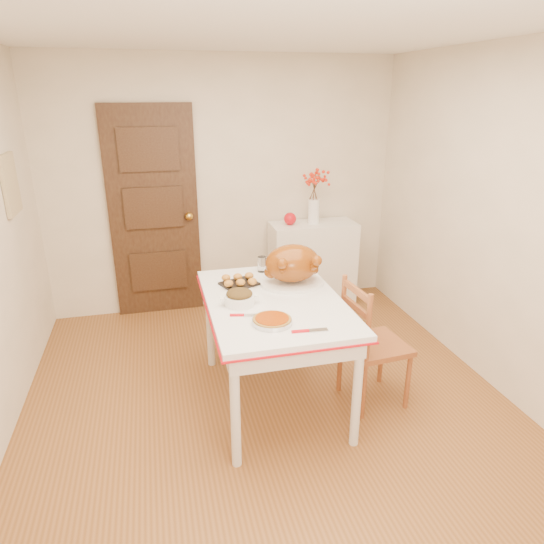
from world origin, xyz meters
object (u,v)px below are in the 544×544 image
object	(u,v)px
sideboard	(312,264)
kitchen_table	(274,351)
turkey_platter	(292,265)
pumpkin_pie	(272,320)
chair_oak	(375,342)

from	to	relation	value
sideboard	kitchen_table	bearing A→B (deg)	-117.21
sideboard	turkey_platter	world-z (taller)	turkey_platter
pumpkin_pie	kitchen_table	bearing A→B (deg)	74.17
kitchen_table	chair_oak	bearing A→B (deg)	-13.44
turkey_platter	pumpkin_pie	world-z (taller)	turkey_platter
turkey_platter	pumpkin_pie	distance (m)	0.67
sideboard	pumpkin_pie	xyz separation A→B (m)	(-0.93, -1.98, 0.40)
kitchen_table	pumpkin_pie	world-z (taller)	pumpkin_pie
kitchen_table	turkey_platter	size ratio (longest dim) A/B	2.87
sideboard	turkey_platter	size ratio (longest dim) A/B	1.86
chair_oak	pumpkin_pie	size ratio (longest dim) A/B	3.84
chair_oak	pumpkin_pie	xyz separation A→B (m)	(-0.81, -0.19, 0.37)
sideboard	kitchen_table	size ratio (longest dim) A/B	0.65
pumpkin_pie	turkey_platter	bearing A→B (deg)	62.92
kitchen_table	sideboard	bearing A→B (deg)	62.79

